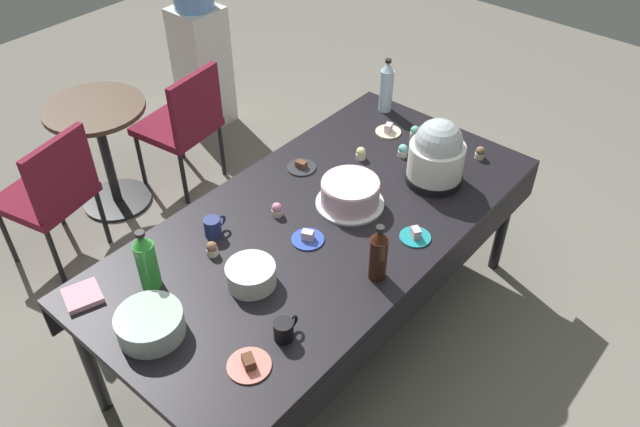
% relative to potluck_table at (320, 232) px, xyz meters
% --- Properties ---
extents(ground, '(9.00, 9.00, 0.00)m').
position_rel_potluck_table_xyz_m(ground, '(0.00, 0.00, -0.69)').
color(ground, slate).
extents(potluck_table, '(2.20, 1.10, 0.75)m').
position_rel_potluck_table_xyz_m(potluck_table, '(0.00, 0.00, 0.00)').
color(potluck_table, black).
rests_on(potluck_table, ground).
extents(frosted_layer_cake, '(0.32, 0.32, 0.13)m').
position_rel_potluck_table_xyz_m(frosted_layer_cake, '(0.19, -0.02, 0.13)').
color(frosted_layer_cake, silver).
rests_on(frosted_layer_cake, potluck_table).
extents(slow_cooker, '(0.28, 0.28, 0.34)m').
position_rel_potluck_table_xyz_m(slow_cooker, '(0.60, -0.22, 0.22)').
color(slow_cooker, black).
rests_on(slow_cooker, potluck_table).
extents(glass_salad_bowl, '(0.26, 0.26, 0.10)m').
position_rel_potluck_table_xyz_m(glass_salad_bowl, '(-0.90, 0.07, 0.11)').
color(glass_salad_bowl, '#B2C6BC').
rests_on(glass_salad_bowl, potluck_table).
extents(ceramic_snack_bowl, '(0.21, 0.21, 0.09)m').
position_rel_potluck_table_xyz_m(ceramic_snack_bowl, '(-0.47, -0.03, 0.11)').
color(ceramic_snack_bowl, silver).
rests_on(ceramic_snack_bowl, potluck_table).
extents(dessert_plate_cream, '(0.14, 0.14, 0.05)m').
position_rel_potluck_table_xyz_m(dessert_plate_cream, '(0.81, 0.20, 0.07)').
color(dessert_plate_cream, beige).
rests_on(dessert_plate_cream, potluck_table).
extents(dessert_plate_cobalt, '(0.15, 0.15, 0.05)m').
position_rel_potluck_table_xyz_m(dessert_plate_cobalt, '(-0.13, -0.04, 0.07)').
color(dessert_plate_cobalt, '#2D4CB2').
rests_on(dessert_plate_cobalt, potluck_table).
extents(dessert_plate_charcoal, '(0.15, 0.15, 0.04)m').
position_rel_potluck_table_xyz_m(dessert_plate_charcoal, '(0.26, 0.34, 0.07)').
color(dessert_plate_charcoal, '#2D2D33').
rests_on(dessert_plate_charcoal, potluck_table).
extents(dessert_plate_teal, '(0.14, 0.14, 0.05)m').
position_rel_potluck_table_xyz_m(dessert_plate_teal, '(0.19, -0.39, 0.07)').
color(dessert_plate_teal, teal).
rests_on(dessert_plate_teal, potluck_table).
extents(dessert_plate_coral, '(0.16, 0.16, 0.05)m').
position_rel_potluck_table_xyz_m(dessert_plate_coral, '(-0.77, -0.32, 0.07)').
color(dessert_plate_coral, '#E07266').
rests_on(dessert_plate_coral, potluck_table).
extents(cupcake_vanilla, '(0.05, 0.05, 0.07)m').
position_rel_potluck_table_xyz_m(cupcake_vanilla, '(-0.46, 0.21, 0.09)').
color(cupcake_vanilla, beige).
rests_on(cupcake_vanilla, potluck_table).
extents(cupcake_berry, '(0.05, 0.05, 0.07)m').
position_rel_potluck_table_xyz_m(cupcake_berry, '(0.68, 0.02, 0.09)').
color(cupcake_berry, beige).
rests_on(cupcake_berry, potluck_table).
extents(cupcake_rose, '(0.05, 0.05, 0.07)m').
position_rel_potluck_table_xyz_m(cupcake_rose, '(-0.09, 0.18, 0.09)').
color(cupcake_rose, beige).
rests_on(cupcake_rose, potluck_table).
extents(cupcake_mint, '(0.05, 0.05, 0.07)m').
position_rel_potluck_table_xyz_m(cupcake_mint, '(0.92, -0.30, 0.09)').
color(cupcake_mint, beige).
rests_on(cupcake_mint, potluck_table).
extents(cupcake_lemon, '(0.05, 0.05, 0.07)m').
position_rel_potluck_table_xyz_m(cupcake_lemon, '(0.52, 0.16, 0.09)').
color(cupcake_lemon, beige).
rests_on(cupcake_lemon, potluck_table).
extents(cupcake_cocoa, '(0.05, 0.05, 0.07)m').
position_rel_potluck_table_xyz_m(cupcake_cocoa, '(0.86, 0.07, 0.09)').
color(cupcake_cocoa, beige).
rests_on(cupcake_cocoa, potluck_table).
extents(soda_bottle_cola, '(0.08, 0.08, 0.27)m').
position_rel_potluck_table_xyz_m(soda_bottle_cola, '(-0.11, -0.40, 0.19)').
color(soda_bottle_cola, '#33190F').
rests_on(soda_bottle_cola, potluck_table).
extents(soda_bottle_lime_soda, '(0.08, 0.08, 0.29)m').
position_rel_potluck_table_xyz_m(soda_bottle_lime_soda, '(-0.74, 0.27, 0.19)').
color(soda_bottle_lime_soda, green).
rests_on(soda_bottle_lime_soda, potluck_table).
extents(soda_bottle_water, '(0.08, 0.08, 0.31)m').
position_rel_potluck_table_xyz_m(soda_bottle_water, '(0.99, 0.36, 0.21)').
color(soda_bottle_water, silver).
rests_on(soda_bottle_water, potluck_table).
extents(coffee_mug_navy, '(0.12, 0.08, 0.09)m').
position_rel_potluck_table_xyz_m(coffee_mug_navy, '(-0.37, 0.31, 0.11)').
color(coffee_mug_navy, navy).
rests_on(coffee_mug_navy, potluck_table).
extents(coffee_mug_black, '(0.12, 0.08, 0.09)m').
position_rel_potluck_table_xyz_m(coffee_mug_black, '(-0.59, -0.33, 0.10)').
color(coffee_mug_black, black).
rests_on(coffee_mug_black, potluck_table).
extents(paper_napkin_stack, '(0.18, 0.18, 0.02)m').
position_rel_potluck_table_xyz_m(paper_napkin_stack, '(-0.97, 0.42, 0.07)').
color(paper_napkin_stack, pink).
rests_on(paper_napkin_stack, potluck_table).
extents(maroon_chair_left, '(0.53, 0.53, 0.85)m').
position_rel_potluck_table_xyz_m(maroon_chair_left, '(-0.53, 1.49, -0.20)').
color(maroon_chair_left, maroon).
rests_on(maroon_chair_left, ground).
extents(maroon_chair_right, '(0.50, 0.50, 0.85)m').
position_rel_potluck_table_xyz_m(maroon_chair_right, '(0.41, 1.49, -0.20)').
color(maroon_chair_right, maroon).
rests_on(maroon_chair_right, ground).
extents(round_cafe_table, '(0.60, 0.60, 0.72)m').
position_rel_potluck_table_xyz_m(round_cafe_table, '(-0.05, 1.71, -0.19)').
color(round_cafe_table, '#473323').
rests_on(round_cafe_table, ground).
extents(water_cooler, '(0.32, 0.32, 1.24)m').
position_rel_potluck_table_xyz_m(water_cooler, '(1.02, 2.01, -0.10)').
color(water_cooler, silver).
rests_on(water_cooler, ground).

